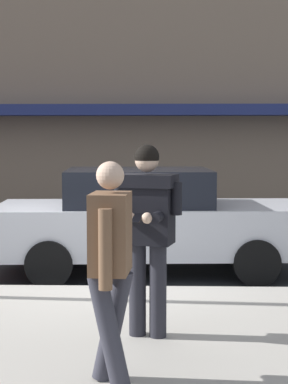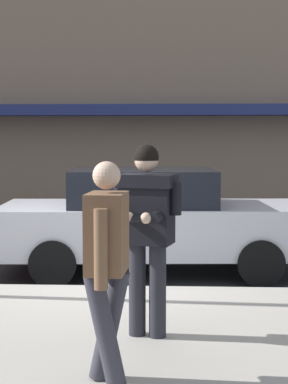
{
  "view_description": "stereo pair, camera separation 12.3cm",
  "coord_description": "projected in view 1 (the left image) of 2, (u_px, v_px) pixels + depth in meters",
  "views": [
    {
      "loc": [
        0.88,
        -8.14,
        2.02
      ],
      "look_at": [
        0.7,
        -2.06,
        1.49
      ],
      "focal_mm": 60.0,
      "sensor_mm": 36.0,
      "label": 1
    },
    {
      "loc": [
        1.0,
        -8.13,
        2.02
      ],
      "look_at": [
        0.7,
        -2.06,
        1.49
      ],
      "focal_mm": 60.0,
      "sensor_mm": 36.0,
      "label": 2
    }
  ],
  "objects": [
    {
      "name": "pedestrian_dark_coat",
      "position": [
        111.0,
        259.0,
        4.79
      ],
      "size": [
        0.35,
        0.6,
        1.7
      ],
      "color": "#33333D",
      "rests_on": "sidewalk"
    },
    {
      "name": "curb_paint_line",
      "position": [
        172.0,
        292.0,
        8.32
      ],
      "size": [
        28.0,
        0.12,
        0.01
      ],
      "primitive_type": "cube",
      "color": "silver",
      "rests_on": "ground"
    },
    {
      "name": "ground_plane",
      "position": [
        95.0,
        293.0,
        8.3
      ],
      "size": [
        80.0,
        80.0,
        0.0
      ],
      "primitive_type": "plane",
      "color": "#2B2D30"
    },
    {
      "name": "sidewalk",
      "position": [
        177.0,
        367.0,
        5.43
      ],
      "size": [
        32.0,
        5.3,
        0.14
      ],
      "primitive_type": "cube",
      "color": "#A8A399",
      "rests_on": "ground"
    },
    {
      "name": "man_texting_on_phone",
      "position": [
        147.0,
        219.0,
        5.95
      ],
      "size": [
        0.63,
        0.64,
        1.81
      ],
      "color": "#23232B",
      "rests_on": "sidewalk"
    },
    {
      "name": "parked_sedan_mid",
      "position": [
        148.0,
        220.0,
        9.42
      ],
      "size": [
        4.6,
        2.13,
        1.54
      ],
      "color": "silver",
      "rests_on": "ground"
    }
  ]
}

